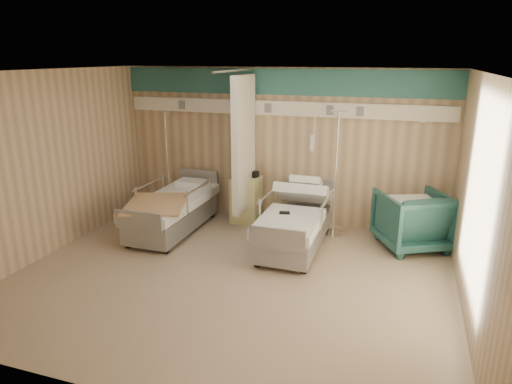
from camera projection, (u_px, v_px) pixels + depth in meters
ground at (231, 277)px, 6.42m from camera, size 6.00×5.00×0.00m
room_walls at (234, 143)px, 6.13m from camera, size 6.04×5.04×2.82m
bed_right at (295, 229)px, 7.33m from camera, size 1.00×2.16×0.63m
bed_left at (173, 214)px, 7.99m from camera, size 1.00×2.16×0.63m
bedside_cabinet at (246, 199)px, 8.46m from camera, size 0.50×0.48×0.85m
visitor_armchair at (412, 220)px, 7.30m from camera, size 1.36×1.37×0.93m
waffle_blanket at (414, 191)px, 7.10m from camera, size 0.82×0.78×0.07m
iv_stand_right at (334, 210)px, 7.83m from camera, size 0.38×0.38×2.15m
iv_stand_left at (169, 194)px, 8.80m from camera, size 0.36×0.36×2.02m
call_remote at (285, 213)px, 7.08m from camera, size 0.18×0.11×0.04m
tan_blanket at (156, 204)px, 7.49m from camera, size 1.25×1.40×0.04m
toiletry_bag at (253, 174)px, 8.37m from camera, size 0.23×0.17×0.11m
white_cup at (239, 173)px, 8.39m from camera, size 0.12×0.12×0.14m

